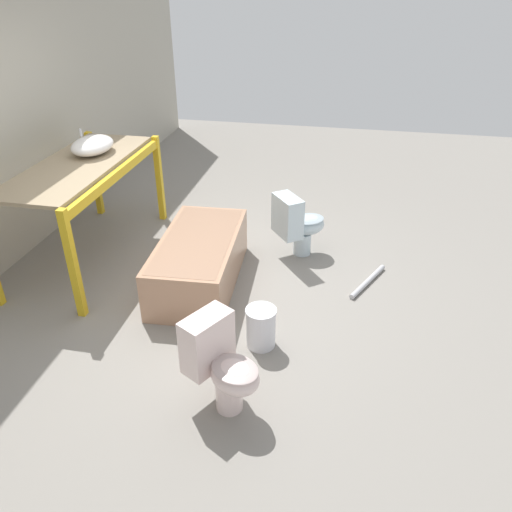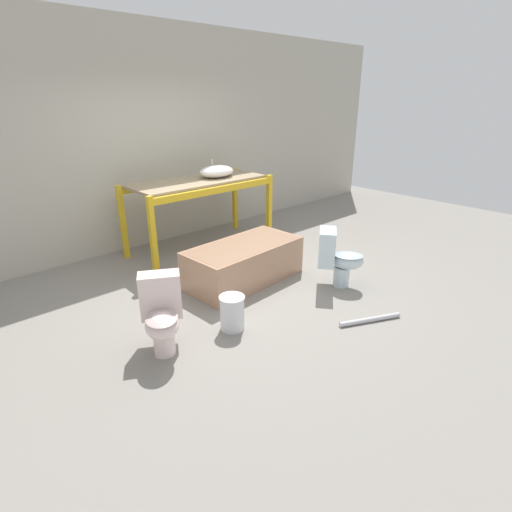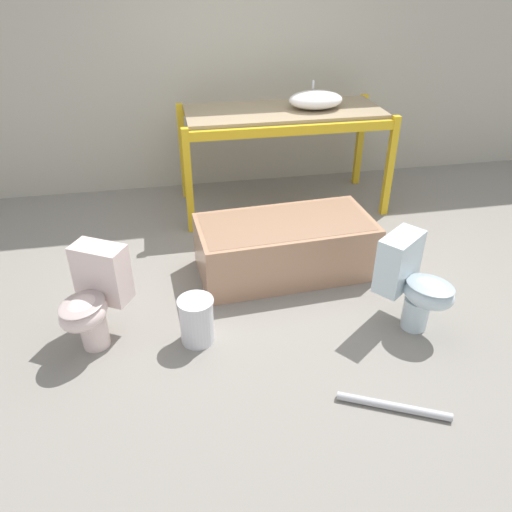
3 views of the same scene
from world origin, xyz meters
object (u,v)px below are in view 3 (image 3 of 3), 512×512
at_px(bathtub_main, 285,243).
at_px(toilet_near, 94,296).
at_px(sink_basin, 316,100).
at_px(toilet_far, 413,281).
at_px(bucket_white, 197,320).

xyz_separation_m(bathtub_main, toilet_near, (-1.53, -0.63, 0.11)).
height_order(sink_basin, toilet_near, sink_basin).
bearing_deg(bathtub_main, toilet_near, -160.93).
bearing_deg(toilet_near, toilet_far, 23.62).
bearing_deg(bathtub_main, toilet_far, -53.38).
bearing_deg(toilet_far, bathtub_main, 92.71).
distance_m(sink_basin, toilet_far, 2.31).
bearing_deg(toilet_far, bucket_white, 139.14).
distance_m(toilet_near, toilet_far, 2.28).
distance_m(bathtub_main, toilet_near, 1.66).
bearing_deg(sink_basin, toilet_near, -137.83).
distance_m(sink_basin, bathtub_main, 1.67).
height_order(toilet_far, bucket_white, toilet_far).
relative_size(bathtub_main, bucket_white, 4.26).
bearing_deg(bucket_white, toilet_near, 167.78).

